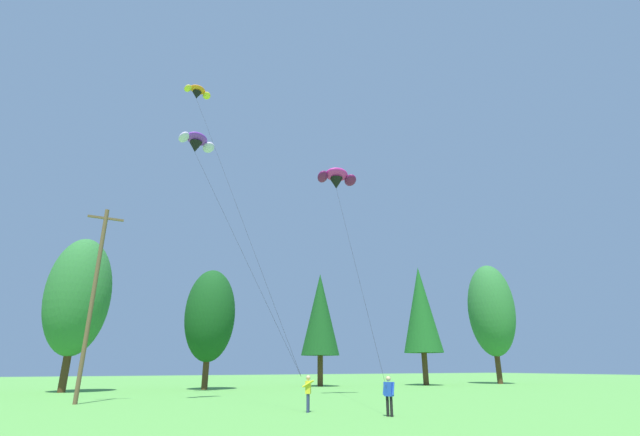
{
  "coord_description": "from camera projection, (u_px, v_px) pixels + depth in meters",
  "views": [
    {
      "loc": [
        -11.29,
        1.58,
        2.11
      ],
      "look_at": [
        0.42,
        24.22,
        10.79
      ],
      "focal_mm": 24.52,
      "sensor_mm": 36.0,
      "label": 1
    }
  ],
  "objects": [
    {
      "name": "kite_flyer_near",
      "position": [
        308.0,
        390.0,
        21.41
      ],
      "size": [
        0.75,
        0.76,
        1.69
      ],
      "color": "navy",
      "rests_on": "ground_plane"
    },
    {
      "name": "treeline_tree_g",
      "position": [
        491.0,
        310.0,
        58.64
      ],
      "size": [
        5.95,
        5.95,
        15.36
      ],
      "color": "#472D19",
      "rests_on": "ground_plane"
    },
    {
      "name": "treeline_tree_d",
      "position": [
        210.0,
        315.0,
        43.79
      ],
      "size": [
        4.92,
        4.92,
        11.54
      ],
      "color": "#472D19",
      "rests_on": "ground_plane"
    },
    {
      "name": "treeline_tree_f",
      "position": [
        421.0,
        309.0,
        54.23
      ],
      "size": [
        4.71,
        4.71,
        14.14
      ],
      "color": "#472D19",
      "rests_on": "ground_plane"
    },
    {
      "name": "treeline_tree_c",
      "position": [
        78.0,
        296.0,
        39.64
      ],
      "size": [
        5.45,
        5.45,
        13.52
      ],
      "color": "#472D19",
      "rests_on": "ground_plane"
    },
    {
      "name": "parafoil_kite_high_orange",
      "position": [
        197.0,
        92.0,
        39.05
      ],
      "size": [
        5.48,
        14.43,
        24.36
      ],
      "color": "orange"
    },
    {
      "name": "treeline_tree_e",
      "position": [
        320.0,
        314.0,
        51.18
      ],
      "size": [
        4.39,
        4.39,
        12.7
      ],
      "color": "#472D19",
      "rests_on": "ground_plane"
    },
    {
      "name": "parafoil_kite_far_purple",
      "position": [
        196.0,
        143.0,
        31.01
      ],
      "size": [
        6.32,
        8.62,
        16.32
      ],
      "color": "purple"
    },
    {
      "name": "utility_pole",
      "position": [
        93.0,
        296.0,
        27.59
      ],
      "size": [
        2.2,
        0.26,
        12.13
      ],
      "color": "brown",
      "rests_on": "ground_plane"
    },
    {
      "name": "kite_flyer_mid",
      "position": [
        389.0,
        393.0,
        19.61
      ],
      "size": [
        0.39,
        0.6,
        1.69
      ],
      "color": "black",
      "rests_on": "ground_plane"
    },
    {
      "name": "parafoil_kite_mid_magenta",
      "position": [
        337.0,
        179.0,
        36.03
      ],
      "size": [
        5.89,
        12.3,
        16.57
      ],
      "color": "#D12893"
    }
  ]
}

